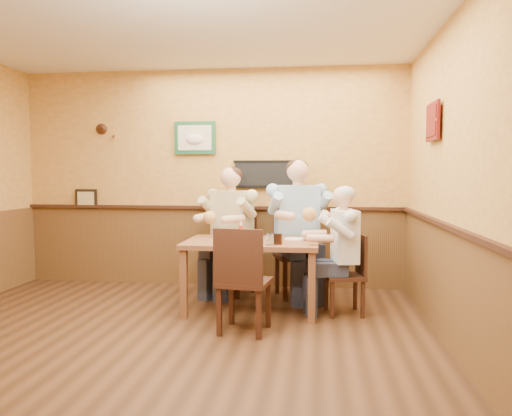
% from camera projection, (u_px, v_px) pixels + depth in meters
% --- Properties ---
extents(room, '(5.02, 5.03, 2.81)m').
position_uv_depth(room, '(167.00, 146.00, 4.15)').
color(room, '#361F10').
rests_on(room, ground).
extents(dining_table, '(1.40, 0.90, 0.75)m').
position_uv_depth(dining_table, '(252.00, 249.00, 5.30)').
color(dining_table, brown).
rests_on(dining_table, ground).
extents(chair_back_left, '(0.59, 0.59, 0.97)m').
position_uv_depth(chair_back_left, '(232.00, 254.00, 6.03)').
color(chair_back_left, '#3B1F13').
rests_on(chair_back_left, ground).
extents(chair_back_right, '(0.60, 0.60, 1.02)m').
position_uv_depth(chair_back_right, '(297.00, 254.00, 5.89)').
color(chair_back_right, '#3B1F13').
rests_on(chair_back_right, ground).
extents(chair_right_end, '(0.45, 0.45, 0.84)m').
position_uv_depth(chair_right_end, '(344.00, 274.00, 5.16)').
color(chair_right_end, '#3B1F13').
rests_on(chair_right_end, ground).
extents(chair_near_side, '(0.51, 0.51, 0.98)m').
position_uv_depth(chair_near_side, '(244.00, 279.00, 4.58)').
color(chair_near_side, '#3B1F13').
rests_on(chair_near_side, ground).
extents(diner_tan_shirt, '(0.84, 0.84, 1.38)m').
position_uv_depth(diner_tan_shirt, '(232.00, 237.00, 6.01)').
color(diner_tan_shirt, beige).
rests_on(diner_tan_shirt, ground).
extents(diner_blue_polo, '(0.85, 0.85, 1.46)m').
position_uv_depth(diner_blue_polo, '(297.00, 236.00, 5.88)').
color(diner_blue_polo, '#90B4D8').
rests_on(diner_blue_polo, ground).
extents(diner_white_elder, '(0.64, 0.64, 1.20)m').
position_uv_depth(diner_white_elder, '(345.00, 257.00, 5.15)').
color(diner_white_elder, silver).
rests_on(diner_white_elder, ground).
extents(water_glass_left, '(0.11, 0.11, 0.13)m').
position_uv_depth(water_glass_left, '(218.00, 237.00, 5.09)').
color(water_glass_left, silver).
rests_on(water_glass_left, dining_table).
extents(water_glass_mid, '(0.08, 0.08, 0.11)m').
position_uv_depth(water_glass_mid, '(270.00, 239.00, 4.96)').
color(water_glass_mid, silver).
rests_on(water_glass_mid, dining_table).
extents(cola_tumbler, '(0.09, 0.09, 0.11)m').
position_uv_depth(cola_tumbler, '(278.00, 239.00, 5.00)').
color(cola_tumbler, black).
rests_on(cola_tumbler, dining_table).
extents(hot_sauce_bottle, '(0.05, 0.05, 0.18)m').
position_uv_depth(hot_sauce_bottle, '(241.00, 232.00, 5.23)').
color(hot_sauce_bottle, red).
rests_on(hot_sauce_bottle, dining_table).
extents(salt_shaker, '(0.04, 0.04, 0.10)m').
position_uv_depth(salt_shaker, '(235.00, 236.00, 5.29)').
color(salt_shaker, white).
rests_on(salt_shaker, dining_table).
extents(pepper_shaker, '(0.03, 0.03, 0.08)m').
position_uv_depth(pepper_shaker, '(252.00, 236.00, 5.33)').
color(pepper_shaker, black).
rests_on(pepper_shaker, dining_table).
extents(plate_far_left, '(0.22, 0.22, 0.01)m').
position_uv_depth(plate_far_left, '(224.00, 236.00, 5.57)').
color(plate_far_left, silver).
rests_on(plate_far_left, dining_table).
extents(plate_far_right, '(0.27, 0.27, 0.02)m').
position_uv_depth(plate_far_right, '(295.00, 239.00, 5.36)').
color(plate_far_right, white).
rests_on(plate_far_right, dining_table).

